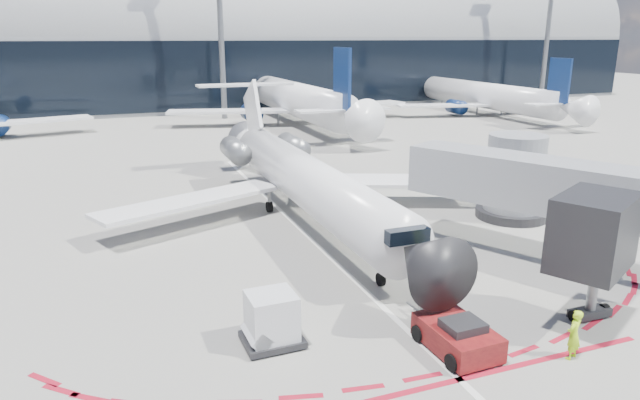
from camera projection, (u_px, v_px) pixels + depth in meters
name	position (u px, v px, depth m)	size (l,w,h in m)	color
ground	(324.00, 251.00, 27.65)	(260.00, 260.00, 0.00)	slate
apron_centerline	(310.00, 238.00, 29.45)	(0.25, 40.00, 0.01)	silver
apron_stop_bar	(460.00, 380.00, 17.31)	(14.00, 0.25, 0.01)	maroon
terminal_building	(165.00, 47.00, 83.70)	(150.00, 24.15, 24.00)	gray
jet_bridge	(536.00, 188.00, 27.44)	(10.03, 15.20, 4.90)	#989AA0
light_mast_centre	(220.00, 15.00, 69.04)	(0.70, 0.70, 25.00)	slate
light_mast_east	(549.00, 19.00, 86.04)	(0.70, 0.70, 25.00)	slate
regional_jet	(300.00, 176.00, 32.52)	(23.09, 28.48, 7.13)	white
pushback_tug	(457.00, 336.00, 18.81)	(2.04, 4.59, 1.18)	#4F0B0F
ramp_worker	(574.00, 335.00, 18.25)	(0.62, 0.41, 1.70)	#C2FD1A
uld_container	(272.00, 320.00, 19.08)	(2.00, 1.72, 1.84)	black
bg_airliner_2	(293.00, 75.00, 67.57)	(34.99, 37.05, 11.32)	white
bg_airliner_3	(488.00, 77.00, 75.02)	(29.96, 31.72, 9.69)	white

